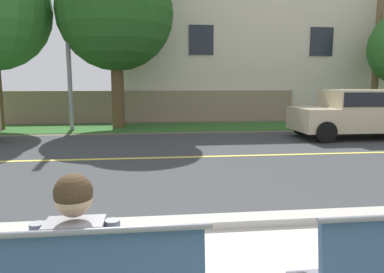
{
  "coord_description": "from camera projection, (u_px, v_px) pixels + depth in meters",
  "views": [
    {
      "loc": [
        -0.63,
        -1.83,
        1.77
      ],
      "look_at": [
        -0.04,
        3.22,
        1.0
      ],
      "focal_mm": 33.64,
      "sensor_mm": 36.0,
      "label": 1
    }
  ],
  "objects": [
    {
      "name": "ground_plane",
      "position": [
        173.0,
        147.0,
        9.99
      ],
      "size": [
        140.0,
        140.0,
        0.0
      ],
      "primitive_type": "plane",
      "color": "#665B4C"
    },
    {
      "name": "curb_edge",
      "position": [
        203.0,
        222.0,
        4.44
      ],
      "size": [
        44.0,
        0.3,
        0.11
      ],
      "primitive_type": "cube",
      "color": "#ADA89E",
      "rests_on": "ground_plane"
    },
    {
      "name": "street_asphalt",
      "position": [
        177.0,
        157.0,
        8.52
      ],
      "size": [
        52.0,
        8.0,
        0.01
      ],
      "primitive_type": "cube",
      "color": "#383A3D",
      "rests_on": "ground_plane"
    },
    {
      "name": "road_centre_line",
      "position": [
        177.0,
        157.0,
        8.52
      ],
      "size": [
        48.0,
        0.14,
        0.01
      ],
      "primitive_type": "cube",
      "color": "#E0CC4C",
      "rests_on": "ground_plane"
    },
    {
      "name": "far_verge_grass",
      "position": [
        166.0,
        127.0,
        14.24
      ],
      "size": [
        48.0,
        2.8,
        0.02
      ],
      "primitive_type": "cube",
      "color": "#2D6026",
      "rests_on": "ground_plane"
    },
    {
      "name": "seated_person_grey",
      "position": [
        80.0,
        260.0,
        2.23
      ],
      "size": [
        0.52,
        0.68,
        1.25
      ],
      "color": "black",
      "rests_on": "ground_plane"
    },
    {
      "name": "car_beige_far",
      "position": [
        362.0,
        111.0,
        11.45
      ],
      "size": [
        4.3,
        1.86,
        1.54
      ],
      "color": "#C6B793",
      "rests_on": "ground_plane"
    },
    {
      "name": "streetlamp",
      "position": [
        68.0,
        15.0,
        13.01
      ],
      "size": [
        0.24,
        2.1,
        7.32
      ],
      "color": "gray",
      "rests_on": "ground_plane"
    },
    {
      "name": "shade_tree_left",
      "position": [
        119.0,
        3.0,
        13.47
      ],
      "size": [
        4.4,
        4.4,
        7.26
      ],
      "color": "brown",
      "rests_on": "ground_plane"
    },
    {
      "name": "garden_wall",
      "position": [
        152.0,
        106.0,
        16.23
      ],
      "size": [
        13.0,
        0.36,
        1.4
      ],
      "primitive_type": "cube",
      "color": "gray",
      "rests_on": "ground_plane"
    },
    {
      "name": "house_across_street",
      "position": [
        244.0,
        47.0,
        19.52
      ],
      "size": [
        13.55,
        6.91,
        7.22
      ],
      "color": "beige",
      "rests_on": "ground_plane"
    }
  ]
}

